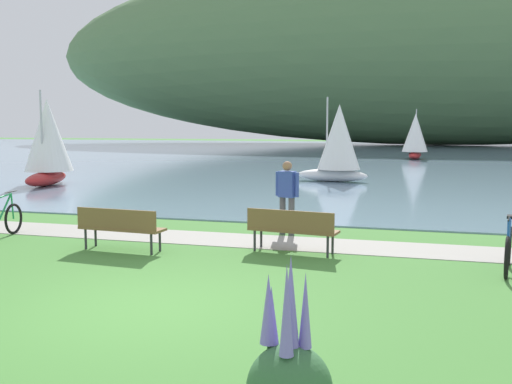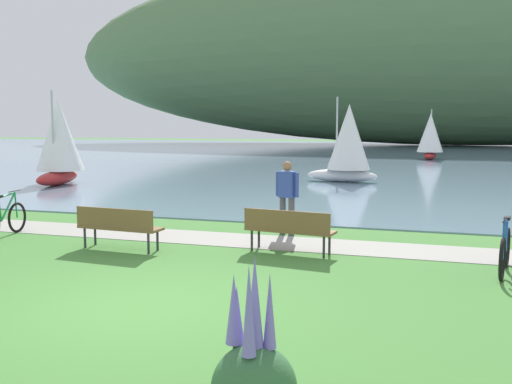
% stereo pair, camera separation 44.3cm
% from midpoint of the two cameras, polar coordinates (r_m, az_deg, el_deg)
% --- Properties ---
extents(ground_plane, '(200.00, 200.00, 0.00)m').
position_cam_midpoint_polar(ground_plane, '(8.35, -12.04, -11.12)').
color(ground_plane, '#478438').
extents(bay_water, '(180.00, 80.00, 0.04)m').
position_cam_midpoint_polar(bay_water, '(54.35, 11.86, 3.74)').
color(bay_water, '#7A99B2').
rests_on(bay_water, ground).
extents(distant_hillside, '(109.82, 28.00, 25.75)m').
position_cam_midpoint_polar(distant_hillside, '(80.57, 17.74, 13.62)').
color(distant_hillside, '#567A4C').
rests_on(distant_hillside, bay_water).
extents(shoreline_path, '(60.00, 1.50, 0.01)m').
position_cam_midpoint_polar(shoreline_path, '(12.74, -1.70, -4.83)').
color(shoreline_path, '#A39E93').
rests_on(shoreline_path, ground).
extents(park_bench_near_camera, '(1.85, 0.72, 0.88)m').
position_cam_midpoint_polar(park_bench_near_camera, '(11.45, 2.45, -3.49)').
color(park_bench_near_camera, brown).
rests_on(park_bench_near_camera, ground).
extents(park_bench_further_along, '(1.83, 0.61, 0.88)m').
position_cam_midpoint_polar(park_bench_further_along, '(12.00, -14.30, -3.23)').
color(park_bench_further_along, brown).
rests_on(park_bench_further_along, ground).
extents(bicycle_leaning_near_bench, '(0.35, 1.76, 1.01)m').
position_cam_midpoint_polar(bicycle_leaning_near_bench, '(10.83, 22.51, -5.24)').
color(bicycle_leaning_near_bench, black).
rests_on(bicycle_leaning_near_bench, ground).
extents(bicycle_beside_path, '(0.32, 1.76, 1.01)m').
position_cam_midpoint_polar(bicycle_beside_path, '(14.28, -24.65, -2.59)').
color(bicycle_beside_path, black).
rests_on(bicycle_beside_path, ground).
extents(person_at_shoreline, '(0.59, 0.32, 1.71)m').
position_cam_midpoint_polar(person_at_shoreline, '(13.33, 2.13, -0.09)').
color(person_at_shoreline, '#4C4C51').
rests_on(person_at_shoreline, ground).
extents(echium_bush_beside_closest, '(0.71, 0.71, 1.48)m').
position_cam_midpoint_polar(echium_bush_beside_closest, '(4.99, 0.57, -17.85)').
color(echium_bush_beside_closest, '#386B3D').
rests_on(echium_bush_beside_closest, ground).
extents(sailboat_nearest_to_shore, '(2.35, 3.48, 3.94)m').
position_cam_midpoint_polar(sailboat_nearest_to_shore, '(25.99, -20.30, 4.75)').
color(sailboat_nearest_to_shore, '#B22323').
rests_on(sailboat_nearest_to_shore, bay_water).
extents(sailboat_mid_bay, '(2.02, 3.24, 3.75)m').
position_cam_midpoint_polar(sailboat_mid_bay, '(45.05, 15.14, 5.38)').
color(sailboat_mid_bay, '#B22323').
rests_on(sailboat_mid_bay, bay_water).
extents(sailboat_toward_hillside, '(3.27, 2.06, 3.76)m').
position_cam_midpoint_polar(sailboat_toward_hillside, '(25.96, 7.60, 4.90)').
color(sailboat_toward_hillside, white).
rests_on(sailboat_toward_hillside, bay_water).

